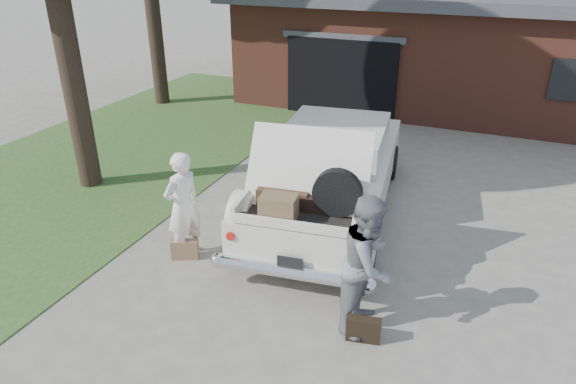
% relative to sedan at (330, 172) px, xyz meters
% --- Properties ---
extents(ground, '(90.00, 90.00, 0.00)m').
position_rel_sedan_xyz_m(ground, '(-0.15, -2.21, -0.82)').
color(ground, gray).
rests_on(ground, ground).
extents(grass_strip, '(6.00, 16.00, 0.02)m').
position_rel_sedan_xyz_m(grass_strip, '(-5.65, 0.79, -0.81)').
color(grass_strip, '#2D4C1E').
rests_on(grass_strip, ground).
extents(house, '(12.80, 7.80, 3.30)m').
position_rel_sedan_xyz_m(house, '(0.84, 9.26, 0.85)').
color(house, brown).
rests_on(house, ground).
extents(sedan, '(2.83, 5.80, 2.14)m').
position_rel_sedan_xyz_m(sedan, '(0.00, 0.00, 0.00)').
color(sedan, white).
rests_on(sedan, ground).
extents(woman_left, '(0.60, 0.74, 1.77)m').
position_rel_sedan_xyz_m(woman_left, '(-1.64, -2.29, 0.07)').
color(woman_left, white).
rests_on(woman_left, ground).
extents(woman_right, '(0.79, 0.97, 1.87)m').
position_rel_sedan_xyz_m(woman_right, '(1.46, -2.81, 0.12)').
color(woman_right, gray).
rests_on(woman_right, ground).
extents(suitcase_left, '(0.45, 0.30, 0.33)m').
position_rel_sedan_xyz_m(suitcase_left, '(-1.59, -2.41, -0.65)').
color(suitcase_left, '#8F6949').
rests_on(suitcase_left, ground).
extents(suitcase_right, '(0.45, 0.22, 0.34)m').
position_rel_sedan_xyz_m(suitcase_right, '(1.54, -3.13, -0.65)').
color(suitcase_right, black).
rests_on(suitcase_right, ground).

